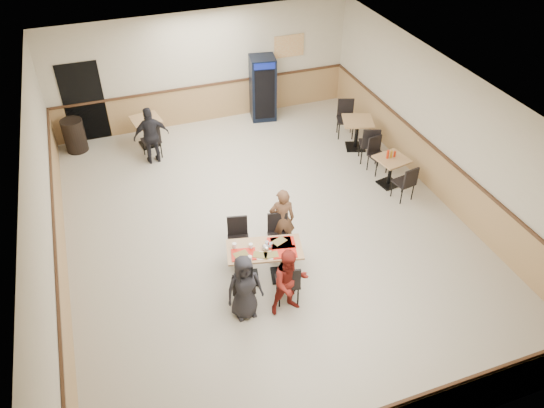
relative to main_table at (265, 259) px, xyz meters
name	(u,v)px	position (x,y,z in m)	size (l,w,h in m)	color
ground	(267,228)	(0.51, 1.33, -0.48)	(10.00, 10.00, 0.00)	beige
room_shell	(300,132)	(2.29, 3.88, 0.10)	(10.00, 10.00, 10.00)	silver
main_table	(265,259)	(0.00, 0.00, 0.00)	(1.46, 0.95, 0.72)	black
main_chairs	(262,260)	(-0.05, 0.01, -0.02)	(1.51, 1.80, 0.91)	black
diner_woman_left	(244,287)	(-0.60, -0.70, 0.16)	(0.63, 0.41, 1.29)	black
diner_woman_right	(290,282)	(0.15, -0.87, 0.19)	(0.65, 0.50, 1.33)	maroon
diner_man_opposite	(282,219)	(0.60, 0.70, 0.21)	(0.50, 0.33, 1.38)	brown
lone_diner	(151,136)	(-1.23, 4.68, 0.25)	(0.85, 0.35, 1.45)	black
tabletop_clutter	(267,249)	(0.04, -0.04, 0.26)	(1.25, 0.67, 0.12)	red
side_table_near	(391,167)	(3.69, 1.87, -0.01)	(0.76, 0.76, 0.71)	black
side_table_near_chair_south	(404,182)	(3.69, 1.30, -0.03)	(0.41, 0.41, 0.89)	black
side_table_near_chair_north	(378,156)	(3.69, 2.43, -0.03)	(0.41, 0.41, 0.89)	black
side_table_far	(357,130)	(3.71, 3.58, 0.04)	(0.94, 0.94, 0.79)	black
side_table_far_chair_south	(369,143)	(3.71, 2.95, 0.02)	(0.46, 0.46, 1.00)	black
side_table_far_chair_north	(346,119)	(3.71, 4.21, 0.02)	(0.46, 0.46, 1.00)	black
condiment_caddy	(390,154)	(3.65, 1.92, 0.31)	(0.23, 0.06, 0.20)	red
back_table	(147,127)	(-1.23, 5.53, 0.02)	(0.80, 0.80, 0.75)	black
back_table_chair_lone	(151,140)	(-1.23, 4.93, -0.01)	(0.44, 0.44, 0.95)	black
pepsi_cooler	(263,88)	(2.02, 5.92, 0.40)	(0.76, 0.77, 1.75)	black
trash_bin	(74,135)	(-2.98, 5.88, -0.06)	(0.54, 0.54, 0.84)	black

